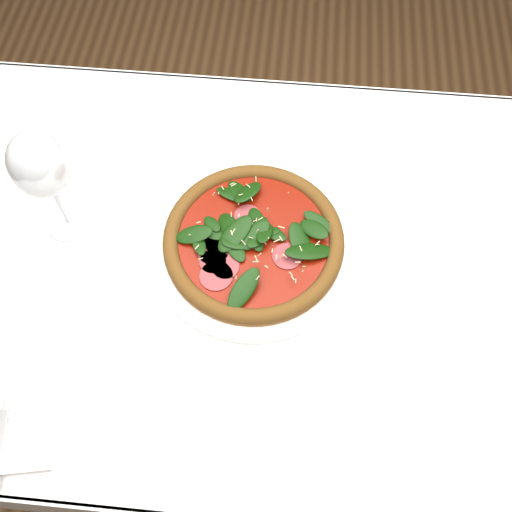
# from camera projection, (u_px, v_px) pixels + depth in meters

# --- Properties ---
(ground) EXTENTS (6.00, 6.00, 0.00)m
(ground) POSITION_uv_depth(u_px,v_px,m) (269.00, 384.00, 1.61)
(ground) COLOR brown
(ground) RESTS_ON ground
(dining_table) EXTENTS (1.21, 0.81, 0.75)m
(dining_table) POSITION_uv_depth(u_px,v_px,m) (276.00, 285.00, 1.03)
(dining_table) COLOR silver
(dining_table) RESTS_ON ground
(plate) EXTENTS (0.35, 0.35, 0.01)m
(plate) POSITION_uv_depth(u_px,v_px,m) (254.00, 244.00, 0.95)
(plate) COLOR white
(plate) RESTS_ON dining_table
(pizza) EXTENTS (0.35, 0.35, 0.04)m
(pizza) POSITION_uv_depth(u_px,v_px,m) (253.00, 239.00, 0.93)
(pizza) COLOR #9E6026
(pizza) RESTS_ON plate
(wine_glass) EXTENTS (0.09, 0.09, 0.22)m
(wine_glass) POSITION_uv_depth(u_px,v_px,m) (40.00, 167.00, 0.84)
(wine_glass) COLOR silver
(wine_glass) RESTS_ON dining_table
(napkin) EXTENTS (0.16, 0.09, 0.01)m
(napkin) POSITION_uv_depth(u_px,v_px,m) (1.00, 450.00, 0.80)
(napkin) COLOR silver
(napkin) RESTS_ON dining_table
(fork) EXTENTS (0.04, 0.14, 0.00)m
(fork) POSITION_uv_depth(u_px,v_px,m) (1.00, 431.00, 0.80)
(fork) COLOR silver
(fork) RESTS_ON napkin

